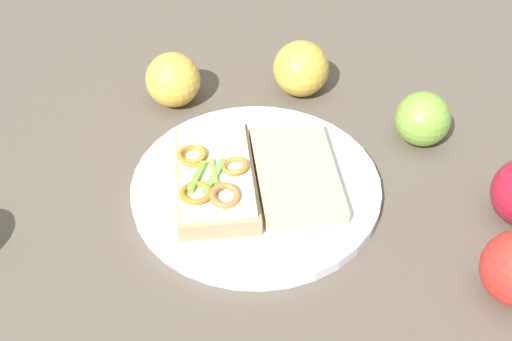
% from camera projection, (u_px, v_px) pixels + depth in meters
% --- Properties ---
extents(ground_plane, '(2.00, 2.00, 0.00)m').
position_uv_depth(ground_plane, '(256.00, 191.00, 0.81)').
color(ground_plane, brown).
rests_on(ground_plane, ground).
extents(plate, '(0.30, 0.30, 0.01)m').
position_uv_depth(plate, '(256.00, 187.00, 0.80)').
color(plate, white).
rests_on(plate, ground_plane).
extents(sandwich, '(0.18, 0.19, 0.04)m').
position_uv_depth(sandwich, '(215.00, 176.00, 0.78)').
color(sandwich, tan).
rests_on(sandwich, plate).
extents(bread_slice_side, '(0.17, 0.18, 0.02)m').
position_uv_depth(bread_slice_side, '(296.00, 174.00, 0.79)').
color(bread_slice_side, beige).
rests_on(bread_slice_side, plate).
extents(apple_1, '(0.10, 0.10, 0.07)m').
position_uv_depth(apple_1, '(423.00, 119.00, 0.85)').
color(apple_1, '#78AB3D').
rests_on(apple_1, ground_plane).
extents(apple_3, '(0.11, 0.11, 0.08)m').
position_uv_depth(apple_3, '(301.00, 69.00, 0.93)').
color(apple_3, gold).
rests_on(apple_3, ground_plane).
extents(apple_5, '(0.11, 0.11, 0.08)m').
position_uv_depth(apple_5, '(173.00, 80.00, 0.91)').
color(apple_5, gold).
rests_on(apple_5, ground_plane).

